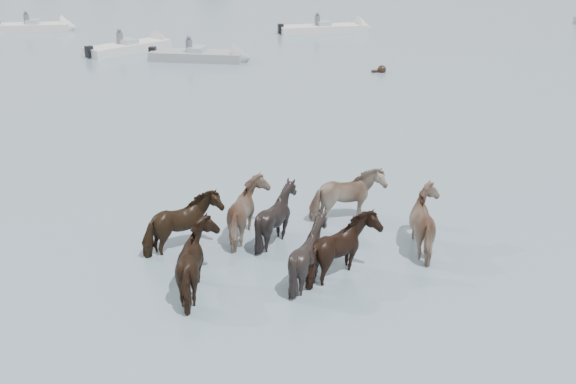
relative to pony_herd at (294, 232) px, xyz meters
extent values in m
plane|color=slate|center=(1.53, 0.11, -0.56)|extent=(400.00, 400.00, 0.00)
imported|color=black|center=(-2.50, 0.56, -0.01)|extent=(2.02, 1.73, 1.57)
imported|color=gray|center=(-0.90, 1.02, 0.00)|extent=(1.58, 1.77, 1.58)
imported|color=black|center=(-0.32, 0.73, 0.00)|extent=(1.67, 1.55, 1.58)
imported|color=#856B5A|center=(1.55, 1.70, 0.00)|extent=(2.02, 1.29, 1.58)
imported|color=black|center=(-2.06, -1.33, 0.01)|extent=(1.83, 1.96, 1.60)
imported|color=black|center=(0.14, -1.19, -0.01)|extent=(1.73, 1.62, 1.56)
imported|color=black|center=(0.84, -1.14, 0.00)|extent=(1.97, 1.88, 1.59)
imported|color=#89715D|center=(3.15, -0.10, 0.01)|extent=(1.78, 1.93, 1.59)
sphere|color=black|center=(6.86, 18.27, -0.44)|extent=(0.44, 0.44, 0.44)
cube|color=black|center=(6.61, 18.27, -0.54)|extent=(0.50, 0.22, 0.18)
cube|color=silver|center=(-6.07, 25.27, -0.36)|extent=(4.82, 4.40, 0.55)
cone|color=silver|center=(-4.17, 26.86, -0.36)|extent=(1.72, 1.80, 1.60)
cube|color=#99ADB7|center=(-6.07, 25.27, -0.01)|extent=(1.33, 1.37, 0.35)
cube|color=black|center=(-7.97, 23.68, -0.21)|extent=(0.49, 0.49, 0.60)
cylinder|color=#595966|center=(-6.47, 25.27, 0.19)|extent=(0.36, 0.36, 0.70)
sphere|color=#595966|center=(-6.47, 25.27, 0.64)|extent=(0.24, 0.24, 0.24)
cube|color=gray|center=(-2.17, 22.34, -0.36)|extent=(5.18, 2.88, 0.55)
cone|color=gray|center=(0.20, 21.67, -0.36)|extent=(1.30, 1.78, 1.60)
cube|color=#99ADB7|center=(-2.17, 22.34, -0.01)|extent=(1.08, 1.30, 0.35)
cube|color=black|center=(-4.55, 23.02, -0.21)|extent=(0.43, 0.43, 0.60)
cylinder|color=#595966|center=(-2.57, 22.34, 0.19)|extent=(0.36, 0.36, 0.70)
sphere|color=#595966|center=(-2.57, 22.34, 0.64)|extent=(0.24, 0.24, 0.24)
cube|color=silver|center=(6.13, 30.59, -0.36)|extent=(5.92, 2.17, 0.55)
cone|color=silver|center=(9.01, 30.88, -0.36)|extent=(1.06, 1.68, 1.60)
cube|color=#99ADB7|center=(6.13, 30.59, -0.01)|extent=(0.91, 1.19, 0.35)
cube|color=black|center=(3.25, 30.30, -0.21)|extent=(0.38, 0.38, 0.60)
cylinder|color=#595966|center=(5.73, 30.59, 0.19)|extent=(0.36, 0.36, 0.70)
sphere|color=#595966|center=(5.73, 30.59, 0.64)|extent=(0.24, 0.24, 0.24)
cube|color=silver|center=(-13.09, 33.78, -0.36)|extent=(4.65, 1.66, 0.55)
cone|color=silver|center=(-10.78, 33.81, -0.36)|extent=(0.92, 1.61, 1.60)
cube|color=#99ADB7|center=(-13.09, 33.78, -0.01)|extent=(0.81, 1.13, 0.35)
cylinder|color=#595966|center=(-13.49, 33.78, 0.19)|extent=(0.36, 0.36, 0.70)
sphere|color=#595966|center=(-13.49, 33.78, 0.64)|extent=(0.24, 0.24, 0.24)
camera|label=1|loc=(-1.81, -13.05, 6.49)|focal=40.94mm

